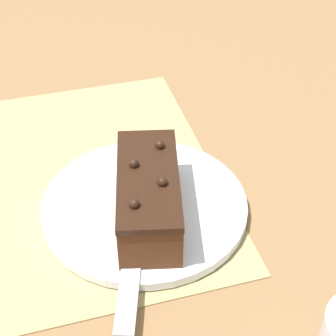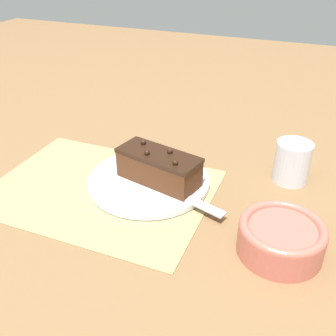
% 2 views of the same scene
% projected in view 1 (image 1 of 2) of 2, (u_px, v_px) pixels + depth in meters
% --- Properties ---
extents(ground_plane, '(3.00, 3.00, 0.00)m').
position_uv_depth(ground_plane, '(89.00, 178.00, 0.78)').
color(ground_plane, olive).
extents(placemat_woven, '(0.46, 0.34, 0.00)m').
position_uv_depth(placemat_woven, '(89.00, 177.00, 0.77)').
color(placemat_woven, tan).
rests_on(placemat_woven, ground_plane).
extents(cake_plate, '(0.26, 0.26, 0.01)m').
position_uv_depth(cake_plate, '(145.00, 206.00, 0.72)').
color(cake_plate, white).
rests_on(cake_plate, placemat_woven).
extents(chocolate_cake, '(0.19, 0.11, 0.08)m').
position_uv_depth(chocolate_cake, '(148.00, 195.00, 0.67)').
color(chocolate_cake, '#512D19').
rests_on(chocolate_cake, cake_plate).
extents(serving_knife, '(0.25, 0.10, 0.01)m').
position_uv_depth(serving_knife, '(137.00, 215.00, 0.69)').
color(serving_knife, '#472D19').
rests_on(serving_knife, cake_plate).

